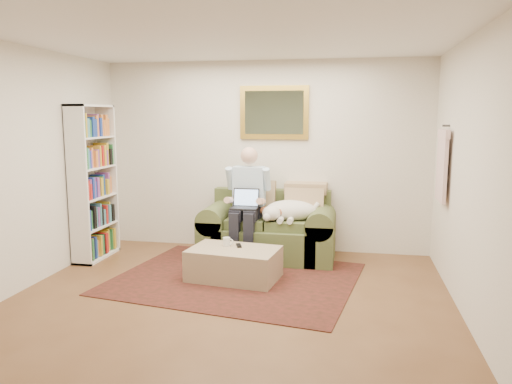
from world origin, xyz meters
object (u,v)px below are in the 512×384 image
(laptop, at_px, (245,203))
(bookshelf, at_px, (93,183))
(sofa, at_px, (268,235))
(seated_man, at_px, (246,205))
(sleeping_dog, at_px, (291,210))
(ottoman, at_px, (234,264))
(coffee_mug, at_px, (227,242))

(laptop, xyz_separation_m, bookshelf, (-1.98, -0.20, 0.24))
(sofa, xyz_separation_m, seated_man, (-0.26, -0.16, 0.43))
(seated_man, bearing_deg, sofa, 31.45)
(sofa, height_order, laptop, laptop)
(laptop, height_order, sleeping_dog, laptop)
(sofa, height_order, ottoman, sofa)
(laptop, xyz_separation_m, coffee_mug, (-0.09, -0.63, -0.35))
(seated_man, distance_m, bookshelf, 2.01)
(laptop, height_order, bookshelf, bookshelf)
(sleeping_dog, relative_size, bookshelf, 0.36)
(seated_man, height_order, ottoman, seated_man)
(sleeping_dog, xyz_separation_m, bookshelf, (-2.55, -0.34, 0.34))
(sofa, relative_size, ottoman, 1.74)
(laptop, bearing_deg, sofa, 41.02)
(ottoman, distance_m, coffee_mug, 0.28)
(sleeping_dog, distance_m, coffee_mug, 1.04)
(sleeping_dog, height_order, ottoman, sleeping_dog)
(laptop, bearing_deg, ottoman, -88.00)
(bookshelf, bearing_deg, sleeping_dog, 7.63)
(sofa, xyz_separation_m, bookshelf, (-2.24, -0.43, 0.70))
(laptop, relative_size, bookshelf, 0.17)
(seated_man, bearing_deg, ottoman, -88.16)
(sleeping_dog, bearing_deg, seated_man, -172.87)
(ottoman, height_order, coffee_mug, coffee_mug)
(ottoman, bearing_deg, laptop, 92.00)
(laptop, bearing_deg, sleeping_dog, 13.64)
(sofa, xyz_separation_m, laptop, (-0.26, -0.23, 0.46))
(seated_man, height_order, coffee_mug, seated_man)
(seated_man, height_order, sleeping_dog, seated_man)
(coffee_mug, bearing_deg, ottoman, -42.10)
(sofa, relative_size, seated_man, 1.19)
(sofa, height_order, seated_man, seated_man)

